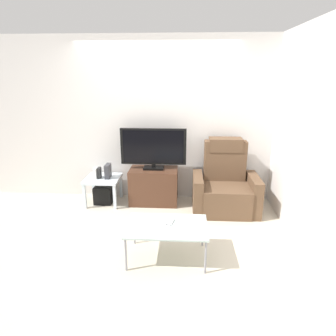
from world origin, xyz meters
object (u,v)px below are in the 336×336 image
recliner_armchair (225,186)px  coffee_table (167,227)px  subwoofer_box (104,194)px  book_leftmost (96,173)px  tv_stand (154,186)px  book_middle (99,173)px  cell_phone (170,222)px  game_console (108,171)px  television (153,148)px  side_table (103,182)px

recliner_armchair → coffee_table: recliner_armchair is taller
subwoofer_box → book_leftmost: 0.39m
tv_stand → book_middle: bearing=-175.1°
book_leftmost → coffee_table: book_leftmost is taller
subwoofer_box → cell_phone: size_ratio=1.88×
book_leftmost → game_console: size_ratio=0.74×
recliner_armchair → book_leftmost: recliner_armchair is taller
television → cell_phone: (0.34, -1.48, -0.51)m
tv_stand → game_console: bearing=-176.5°
subwoofer_box → cell_phone: (1.16, -1.40, 0.27)m
subwoofer_box → game_console: game_console is taller
television → subwoofer_box: television is taller
subwoofer_box → tv_stand: bearing=3.8°
subwoofer_box → television: bearing=5.1°
recliner_armchair → book_leftmost: bearing=-176.2°
side_table → subwoofer_box: bearing=180.0°
book_middle → cell_phone: book_middle is taller
television → subwoofer_box: bearing=-174.9°
cell_phone → television: bearing=114.3°
television → cell_phone: 1.60m
side_table → book_middle: (-0.04, -0.02, 0.15)m
coffee_table → cell_phone: 0.09m
recliner_armchair → subwoofer_box: (-1.94, 0.13, -0.23)m
coffee_table → tv_stand: bearing=101.3°
subwoofer_box → book_leftmost: size_ratio=1.70×
subwoofer_box → coffee_table: 1.88m
tv_stand → book_leftmost: bearing=-175.4°
book_middle → book_leftmost: bearing=180.0°
television → cell_phone: television is taller
recliner_armchair → cell_phone: recliner_armchair is taller
recliner_armchair → coffee_table: size_ratio=1.20×
television → book_leftmost: size_ratio=6.21×
book_middle → cell_phone: bearing=-49.1°
game_console → coffee_table: 1.82m
side_table → coffee_table: side_table is taller
book_leftmost → tv_stand: bearing=4.6°
side_table → television: bearing=5.1°
television → book_middle: television is taller
tv_stand → cell_phone: 1.50m
tv_stand → television: television is taller
television → cell_phone: bearing=-77.1°
subwoofer_box → book_leftmost: book_leftmost is taller
side_table → cell_phone: size_ratio=3.60×
recliner_armchair → subwoofer_box: size_ratio=3.84×
recliner_armchair → side_table: 1.94m
subwoofer_box → side_table: bearing=0.0°
side_table → book_middle: size_ratio=3.08×
side_table → subwoofer_box: 0.22m
recliner_armchair → game_console: recliner_armchair is taller
book_leftmost → cell_phone: (1.26, -1.38, -0.10)m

